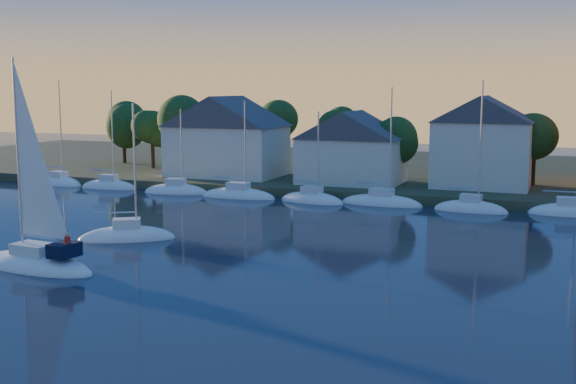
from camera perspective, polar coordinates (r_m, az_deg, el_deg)
The scene contains 9 objects.
shoreline_land at distance 97.81m, azimuth 11.37°, elevation 1.26°, with size 160.00×50.00×2.00m, color #333E24.
wooden_dock at distance 75.46m, azimuth 8.33°, elevation -0.70°, with size 120.00×3.00×1.00m, color brown.
clubhouse_west at distance 87.84m, azimuth -4.84°, elevation 4.50°, with size 13.65×9.45×9.64m.
clubhouse_centre at distance 81.17m, azimuth 5.07°, elevation 3.63°, with size 11.55×8.40×8.08m.
clubhouse_east at distance 80.35m, azimuth 15.13°, elevation 3.95°, with size 10.50×8.40×9.80m.
tree_line at distance 85.07m, azimuth 11.43°, elevation 5.09°, with size 93.40×5.40×8.90m.
moored_fleet at distance 73.58m, azimuth 4.77°, elevation -0.80°, with size 79.50×2.40×12.05m.
hero_sailboat at distance 49.62m, azimuth -19.31°, elevation -5.06°, with size 9.68×3.88×14.64m.
drifting_sailboat_left at distance 57.15m, azimuth -12.59°, elevation -3.60°, with size 7.60×5.94×11.58m.
Camera 1 is at (16.62, -20.69, 11.64)m, focal length 45.00 mm.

